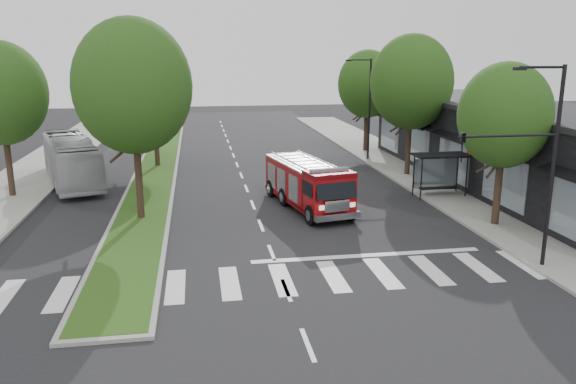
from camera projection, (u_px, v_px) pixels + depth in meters
ground at (272, 253)px, 24.27m from camera, size 140.00×140.00×0.00m
sidewalk_right at (444, 187)px, 35.80m from camera, size 5.00×80.00×0.15m
median at (156, 171)px, 40.55m from camera, size 3.00×50.00×0.15m
storefront_row at (513, 148)px, 35.92m from camera, size 8.00×30.00×5.00m
bus_shelter at (440, 163)px, 33.34m from camera, size 3.20×1.60×2.61m
tree_right_near at (505, 116)px, 26.67m from camera, size 4.40×4.40×8.05m
tree_right_mid at (412, 82)px, 37.92m from camera, size 5.60×5.60×9.72m
tree_right_far at (367, 84)px, 47.66m from camera, size 5.00×5.00×8.73m
tree_median_near at (133, 86)px, 27.43m from camera, size 5.80×5.80×10.16m
tree_median_far at (153, 80)px, 40.92m from camera, size 5.60×5.60×9.72m
tree_left_mid at (0, 93)px, 32.08m from camera, size 5.20×5.20×9.16m
streetlight_right_near at (534, 154)px, 21.31m from camera, size 4.08×0.22×8.00m
streetlight_right_far at (368, 104)px, 43.97m from camera, size 2.11×0.20×8.00m
fire_engine at (307, 184)px, 31.05m from camera, size 3.90×8.33×2.78m
city_bus at (71, 160)px, 36.96m from camera, size 5.84×11.44×3.11m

